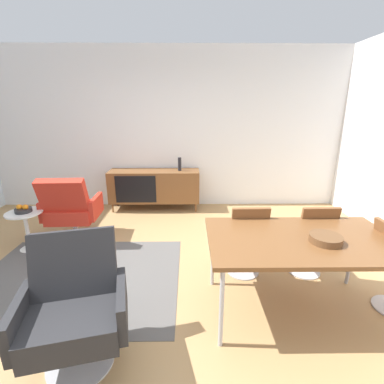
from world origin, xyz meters
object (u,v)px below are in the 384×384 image
object	(u,v)px
sideboard	(154,186)
side_table_round	(27,226)
wooden_bowl_on_table	(326,239)
dining_chair_back_left	(246,237)
lounge_chair_red	(71,208)
armchair_black_shell	(75,304)
dining_table	(301,242)
vase_cobalt	(180,164)
dining_chair_back_right	(311,236)
fruit_bowl	(23,209)

from	to	relation	value
sideboard	side_table_round	size ratio (longest dim) A/B	3.08
sideboard	wooden_bowl_on_table	world-z (taller)	wooden_bowl_on_table
sideboard	dining_chair_back_left	bearing A→B (deg)	-59.40
lounge_chair_red	armchair_black_shell	bearing A→B (deg)	-66.94
dining_table	wooden_bowl_on_table	world-z (taller)	wooden_bowl_on_table
vase_cobalt	sideboard	bearing A→B (deg)	-179.77
side_table_round	dining_chair_back_right	bearing A→B (deg)	-10.31
side_table_round	wooden_bowl_on_table	bearing A→B (deg)	-21.32
dining_table	fruit_bowl	distance (m)	3.30
dining_chair_back_left	wooden_bowl_on_table	bearing A→B (deg)	-51.48
dining_chair_back_left	side_table_round	world-z (taller)	dining_chair_back_left
wooden_bowl_on_table	fruit_bowl	distance (m)	3.48
dining_chair_back_right	armchair_black_shell	world-z (taller)	armchair_black_shell
vase_cobalt	wooden_bowl_on_table	size ratio (longest dim) A/B	0.90
dining_table	side_table_round	world-z (taller)	dining_table
armchair_black_shell	vase_cobalt	bearing A→B (deg)	78.16
dining_chair_back_left	side_table_round	size ratio (longest dim) A/B	1.65
sideboard	dining_chair_back_left	size ratio (longest dim) A/B	1.87
vase_cobalt	dining_chair_back_left	size ratio (longest dim) A/B	0.27
wooden_bowl_on_table	lounge_chair_red	distance (m)	3.18
lounge_chair_red	armchair_black_shell	size ratio (longest dim) A/B	1.00
dining_chair_back_right	fruit_bowl	bearing A→B (deg)	169.72
side_table_round	dining_table	bearing A→B (deg)	-21.03
armchair_black_shell	dining_chair_back_left	bearing A→B (deg)	35.61
lounge_chair_red	fruit_bowl	size ratio (longest dim) A/B	4.73
sideboard	lounge_chair_red	world-z (taller)	lounge_chair_red
dining_table	fruit_bowl	xyz separation A→B (m)	(-3.08, 1.18, -0.14)
side_table_round	fruit_bowl	bearing A→B (deg)	-92.97
wooden_bowl_on_table	dining_chair_back_right	distance (m)	0.73
side_table_round	fruit_bowl	xyz separation A→B (m)	(-0.00, -0.00, 0.23)
vase_cobalt	lounge_chair_red	xyz separation A→B (m)	(-1.47, -1.20, -0.37)
sideboard	side_table_round	distance (m)	2.10
dining_chair_back_left	fruit_bowl	size ratio (longest dim) A/B	4.28
sideboard	armchair_black_shell	xyz separation A→B (m)	(-0.19, -3.12, 0.03)
lounge_chair_red	side_table_round	distance (m)	0.57
sideboard	lounge_chair_red	bearing A→B (deg)	-130.33
dining_table	side_table_round	bearing A→B (deg)	158.97
dining_chair_back_right	armchair_black_shell	bearing A→B (deg)	-154.31
dining_chair_back_right	wooden_bowl_on_table	bearing A→B (deg)	-106.62
dining_chair_back_right	side_table_round	size ratio (longest dim) A/B	1.65
dining_chair_back_left	dining_chair_back_right	xyz separation A→B (m)	(0.70, -0.00, 0.00)
sideboard	lounge_chair_red	distance (m)	1.57
dining_chair_back_right	armchair_black_shell	distance (m)	2.37
dining_chair_back_right	lounge_chair_red	bearing A→B (deg)	163.05
dining_table	armchair_black_shell	xyz separation A→B (m)	(-1.78, -0.47, -0.23)
sideboard	dining_chair_back_left	world-z (taller)	dining_chair_back_left
sideboard	dining_table	world-z (taller)	dining_table
wooden_bowl_on_table	armchair_black_shell	world-z (taller)	armchair_black_shell
dining_chair_back_right	lounge_chair_red	world-z (taller)	lounge_chair_red
dining_chair_back_right	fruit_bowl	size ratio (longest dim) A/B	4.28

